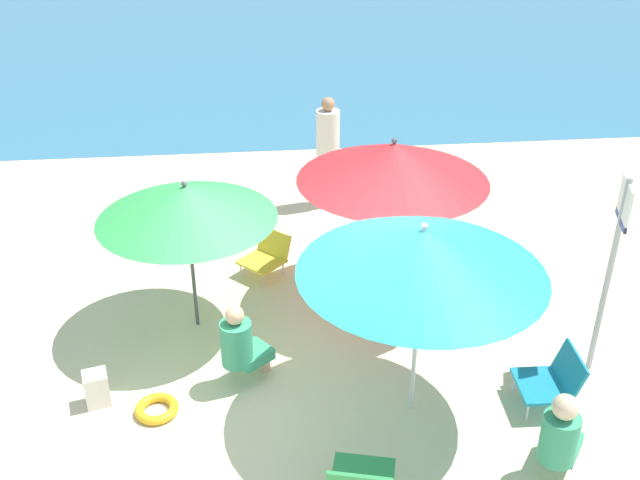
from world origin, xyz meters
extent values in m
plane|color=beige|center=(0.00, 0.00, 0.00)|extent=(40.00, 40.00, 0.00)
cube|color=teal|center=(0.00, 14.10, 0.00)|extent=(40.00, 16.00, 0.01)
cylinder|color=silver|center=(1.15, -0.58, 0.98)|extent=(0.04, 0.04, 1.96)
cone|color=teal|center=(1.15, -0.58, 1.75)|extent=(2.20, 2.20, 0.43)
sphere|color=silver|center=(1.15, -0.58, 1.99)|extent=(0.06, 0.06, 0.06)
cylinder|color=#4C4C51|center=(1.27, 1.38, 0.98)|extent=(0.04, 0.04, 1.95)
cone|color=red|center=(1.27, 1.38, 1.74)|extent=(2.13, 2.13, 0.43)
sphere|color=#4C4C51|center=(1.27, 1.38, 1.98)|extent=(0.06, 0.06, 0.06)
cylinder|color=#4C4C51|center=(-0.96, 1.02, 0.86)|extent=(0.04, 0.04, 1.72)
cone|color=green|center=(-0.96, 1.02, 1.53)|extent=(1.90, 1.90, 0.37)
sphere|color=#4C4C51|center=(-0.96, 1.02, 1.75)|extent=(0.06, 0.06, 0.06)
cube|color=gold|center=(-0.20, 1.99, 0.20)|extent=(0.66, 0.66, 0.03)
cube|color=gold|center=(-0.03, 2.16, 0.36)|extent=(0.43, 0.43, 0.32)
cylinder|color=silver|center=(-0.19, 1.73, 0.09)|extent=(0.02, 0.02, 0.19)
cylinder|color=silver|center=(-0.47, 2.00, 0.09)|extent=(0.02, 0.02, 0.19)
cylinder|color=silver|center=(0.06, 1.98, 0.09)|extent=(0.02, 0.02, 0.19)
cylinder|color=silver|center=(-0.21, 2.26, 0.09)|extent=(0.02, 0.02, 0.19)
cube|color=teal|center=(2.39, -0.67, 0.24)|extent=(0.48, 0.55, 0.03)
cube|color=teal|center=(2.64, -0.68, 0.42)|extent=(0.16, 0.54, 0.35)
cylinder|color=silver|center=(2.20, -0.88, 0.11)|extent=(0.02, 0.02, 0.23)
cylinder|color=silver|center=(2.22, -0.45, 0.11)|extent=(0.02, 0.02, 0.23)
cylinder|color=silver|center=(2.57, -0.89, 0.11)|extent=(0.02, 0.02, 0.23)
cylinder|color=silver|center=(2.58, -0.46, 0.11)|extent=(0.02, 0.02, 0.23)
cube|color=#33934C|center=(0.51, -1.67, 0.26)|extent=(0.62, 0.61, 0.03)
cylinder|color=silver|center=(0.36, -1.42, 0.12)|extent=(0.02, 0.02, 0.24)
cylinder|color=silver|center=(0.76, -1.52, 0.12)|extent=(0.02, 0.02, 0.24)
cube|color=silver|center=(1.86, 2.44, 0.22)|extent=(0.48, 0.48, 0.12)
cylinder|color=tan|center=(1.75, 2.56, 0.11)|extent=(0.12, 0.12, 0.22)
cylinder|color=silver|center=(1.99, 2.32, 0.48)|extent=(0.32, 0.32, 0.52)
sphere|color=tan|center=(1.99, 2.32, 0.84)|extent=(0.20, 0.20, 0.20)
cube|color=#389970|center=(2.28, -1.43, 0.23)|extent=(0.47, 0.48, 0.12)
cylinder|color=beige|center=(2.38, -1.30, 0.11)|extent=(0.12, 0.12, 0.23)
cylinder|color=#389970|center=(2.18, -1.57, 0.45)|extent=(0.31, 0.31, 0.46)
sphere|color=beige|center=(2.18, -1.57, 0.79)|extent=(0.22, 0.22, 0.22)
cube|color=#389970|center=(-0.36, 0.04, 0.28)|extent=(0.48, 0.47, 0.12)
cylinder|color=#DBAD84|center=(-0.23, 0.14, 0.14)|extent=(0.12, 0.12, 0.28)
cylinder|color=#389970|center=(-0.50, -0.07, 0.51)|extent=(0.31, 0.31, 0.47)
sphere|color=#DBAD84|center=(-0.50, -0.07, 0.84)|extent=(0.19, 0.19, 0.19)
cylinder|color=silver|center=(0.83, 3.94, 0.40)|extent=(0.29, 0.29, 0.79)
cylinder|color=silver|center=(0.83, 3.94, 1.12)|extent=(0.34, 0.34, 0.66)
sphere|color=tan|center=(0.83, 3.94, 1.55)|extent=(0.19, 0.19, 0.19)
cylinder|color=#ADADB2|center=(3.12, -0.16, 1.08)|extent=(0.06, 0.06, 2.16)
cube|color=white|center=(3.12, -0.16, 1.90)|extent=(0.15, 0.44, 0.41)
cube|color=navy|center=(3.12, -0.16, 1.73)|extent=(0.15, 0.44, 0.06)
torus|color=yellow|center=(-1.29, -0.41, 0.05)|extent=(0.42, 0.42, 0.09)
cube|color=silver|center=(-1.86, -0.21, 0.18)|extent=(0.28, 0.27, 0.36)
camera|label=1|loc=(-0.27, -5.94, 4.90)|focal=41.55mm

